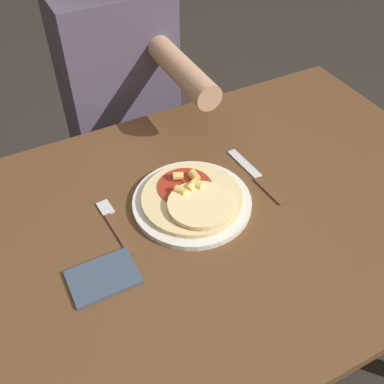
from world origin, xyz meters
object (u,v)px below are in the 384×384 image
object	(u,v)px
dining_table	(216,241)
person_diner	(121,93)
plate	(192,202)
pizza	(193,198)
fork	(113,223)
knife	(256,176)

from	to	relation	value
dining_table	person_diner	xyz separation A→B (m)	(-0.01, 0.62, 0.08)
plate	person_diner	size ratio (longest dim) A/B	0.22
person_diner	dining_table	bearing A→B (deg)	-89.43
pizza	fork	world-z (taller)	pizza
dining_table	plate	world-z (taller)	plate
fork	knife	distance (m)	0.37
plate	fork	xyz separation A→B (m)	(-0.18, 0.03, -0.00)
pizza	knife	world-z (taller)	pizza
dining_table	knife	size ratio (longest dim) A/B	5.72
dining_table	person_diner	size ratio (longest dim) A/B	1.01
dining_table	pizza	xyz separation A→B (m)	(-0.04, 0.04, 0.13)
plate	pizza	xyz separation A→B (m)	(0.00, -0.00, 0.02)
knife	person_diner	xyz separation A→B (m)	(-0.15, 0.56, -0.03)
fork	person_diner	xyz separation A→B (m)	(0.22, 0.54, -0.03)
person_diner	plate	bearing A→B (deg)	-93.72
plate	pizza	bearing A→B (deg)	-85.39
plate	person_diner	world-z (taller)	person_diner
dining_table	plate	bearing A→B (deg)	132.39
fork	person_diner	size ratio (longest dim) A/B	0.14
dining_table	person_diner	world-z (taller)	person_diner
pizza	person_diner	distance (m)	0.58
dining_table	fork	world-z (taller)	fork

